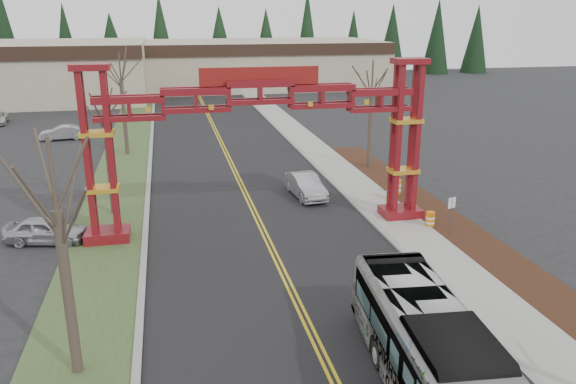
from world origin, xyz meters
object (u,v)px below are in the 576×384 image
object	(u,v)px
barrel_mid	(391,193)
barrel_north	(397,187)
bare_tree_median_far	(121,80)
bare_tree_right_far	(372,91)
bare_tree_median_near	(57,212)
barrel_south	(430,220)
retail_building_east	(257,63)
parked_car_near_a	(46,230)
gateway_arch	(260,119)
parked_car_far_a	(62,133)
bare_tree_median_mid	(105,119)
silver_sedan	(305,186)
transit_bus	(437,363)
street_sign	(451,208)

from	to	relation	value
barrel_mid	barrel_north	bearing A→B (deg)	50.89
bare_tree_median_far	bare_tree_right_far	size ratio (longest dim) A/B	1.03
barrel_north	bare_tree_median_near	bearing A→B (deg)	-138.72
barrel_south	barrel_mid	xyz separation A→B (m)	(-0.33, 4.78, 0.04)
retail_building_east	parked_car_near_a	size ratio (longest dim) A/B	9.45
gateway_arch	parked_car_far_a	world-z (taller)	gateway_arch
parked_car_near_a	bare_tree_median_mid	distance (m)	6.82
silver_sedan	bare_tree_median_far	bearing A→B (deg)	124.16
bare_tree_median_near	barrel_south	xyz separation A→B (m)	(16.94, 9.53, -5.11)
gateway_arch	transit_bus	distance (m)	16.12
silver_sedan	parked_car_far_a	size ratio (longest dim) A/B	1.11
parked_car_far_a	bare_tree_right_far	xyz separation A→B (m)	(24.13, -15.38, 5.07)
bare_tree_median_near	retail_building_east	bearing A→B (deg)	76.20
gateway_arch	barrel_north	distance (m)	11.59
retail_building_east	barrel_north	size ratio (longest dim) A/B	36.55
parked_car_near_a	bare_tree_median_near	xyz separation A→B (m)	(3.00, -11.73, 4.87)
retail_building_east	transit_bus	world-z (taller)	retail_building_east
retail_building_east	barrel_mid	bearing A→B (deg)	-91.34
bare_tree_median_far	barrel_north	bearing A→B (deg)	-40.44
gateway_arch	bare_tree_right_far	size ratio (longest dim) A/B	2.29
bare_tree_median_mid	bare_tree_right_far	distance (m)	19.16
transit_bus	parked_car_far_a	world-z (taller)	transit_bus
barrel_south	barrel_north	world-z (taller)	barrel_north
transit_bus	bare_tree_median_near	size ratio (longest dim) A/B	1.36
bare_tree_right_far	transit_bus	bearing A→B (deg)	-106.06
transit_bus	bare_tree_median_near	distance (m)	11.96
retail_building_east	street_sign	bearing A→B (deg)	-90.49
silver_sedan	parked_car_far_a	distance (m)	27.62
street_sign	barrel_mid	xyz separation A→B (m)	(-0.83, 6.02, -1.01)
retail_building_east	transit_bus	size ratio (longest dim) A/B	3.56
bare_tree_median_near	bare_tree_median_far	distance (m)	30.15
parked_car_far_a	barrel_north	xyz separation A→B (m)	(23.55, -22.08, -0.13)
bare_tree_median_near	barrel_north	world-z (taller)	bare_tree_median_near
bare_tree_median_far	barrel_south	distance (m)	27.27
parked_car_near_a	bare_tree_median_far	distance (m)	19.42
gateway_arch	barrel_south	bearing A→B (deg)	-11.35
barrel_mid	bare_tree_median_mid	bearing A→B (deg)	176.13
retail_building_east	barrel_north	xyz separation A→B (m)	(-0.58, -57.98, -2.99)
gateway_arch	transit_bus	world-z (taller)	gateway_arch
street_sign	parked_car_far_a	bearing A→B (deg)	129.02
bare_tree_median_near	barrel_north	size ratio (longest dim) A/B	7.52
gateway_arch	barrel_north	xyz separation A→B (m)	(9.42, 3.97, -5.46)
transit_bus	bare_tree_median_near	bearing A→B (deg)	164.79
retail_building_east	barrel_north	bearing A→B (deg)	-90.57
transit_bus	parked_car_far_a	bearing A→B (deg)	117.28
parked_car_near_a	barrel_mid	distance (m)	19.79
bare_tree_right_far	barrel_north	world-z (taller)	bare_tree_right_far
gateway_arch	barrel_south	xyz separation A→B (m)	(8.94, -1.80, -5.53)
transit_bus	barrel_north	distance (m)	20.46
street_sign	bare_tree_median_far	bearing A→B (deg)	128.59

